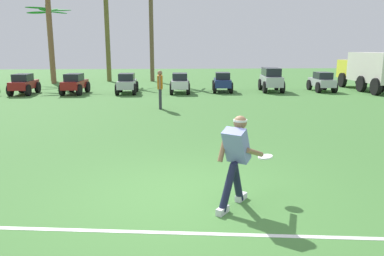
{
  "coord_description": "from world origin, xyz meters",
  "views": [
    {
      "loc": [
        -0.26,
        -5.9,
        2.43
      ],
      "look_at": [
        0.22,
        1.25,
        0.9
      ],
      "focal_mm": 35.0,
      "sensor_mm": 36.0,
      "label": 1
    }
  ],
  "objects_px": {
    "frisbee_in_flight": "(265,157)",
    "palm_tree_right_of_centre": "(107,27)",
    "parked_car_slot_g": "(322,81)",
    "palm_tree_far_right": "(151,24)",
    "box_truck": "(368,69)",
    "parked_car_slot_b": "(75,84)",
    "palm_tree_left_of_centre": "(49,25)",
    "teammate_near_sideline": "(160,86)",
    "parked_car_slot_d": "(180,83)",
    "frisbee_thrower": "(236,156)",
    "parked_car_slot_e": "(222,82)",
    "palm_tree_far_left": "(50,36)",
    "parked_car_slot_f": "(271,79)",
    "parked_car_slot_a": "(24,84)",
    "parked_car_slot_c": "(127,83)"
  },
  "relations": [
    {
      "from": "parked_car_slot_a",
      "to": "parked_car_slot_c",
      "type": "distance_m",
      "value": 5.48
    },
    {
      "from": "parked_car_slot_b",
      "to": "palm_tree_far_right",
      "type": "distance_m",
      "value": 9.43
    },
    {
      "from": "parked_car_slot_e",
      "to": "palm_tree_left_of_centre",
      "type": "xyz_separation_m",
      "value": [
        -11.11,
        5.88,
        3.46
      ]
    },
    {
      "from": "frisbee_thrower",
      "to": "palm_tree_far_right",
      "type": "height_order",
      "value": "palm_tree_far_right"
    },
    {
      "from": "teammate_near_sideline",
      "to": "parked_car_slot_e",
      "type": "xyz_separation_m",
      "value": [
        3.42,
        5.98,
        -0.38
      ]
    },
    {
      "from": "parked_car_slot_e",
      "to": "parked_car_slot_g",
      "type": "height_order",
      "value": "same"
    },
    {
      "from": "frisbee_thrower",
      "to": "frisbee_in_flight",
      "type": "relative_size",
      "value": 5.4
    },
    {
      "from": "frisbee_in_flight",
      "to": "parked_car_slot_b",
      "type": "relative_size",
      "value": 0.12
    },
    {
      "from": "parked_car_slot_a",
      "to": "parked_car_slot_c",
      "type": "xyz_separation_m",
      "value": [
        5.48,
        0.03,
        0.0
      ]
    },
    {
      "from": "frisbee_in_flight",
      "to": "parked_car_slot_e",
      "type": "relative_size",
      "value": 0.12
    },
    {
      "from": "parked_car_slot_g",
      "to": "palm_tree_far_left",
      "type": "xyz_separation_m",
      "value": [
        -17.53,
        8.28,
        2.78
      ]
    },
    {
      "from": "parked_car_slot_e",
      "to": "palm_tree_far_left",
      "type": "distance_m",
      "value": 14.57
    },
    {
      "from": "box_truck",
      "to": "palm_tree_left_of_centre",
      "type": "relative_size",
      "value": 0.88
    },
    {
      "from": "teammate_near_sideline",
      "to": "box_truck",
      "type": "height_order",
      "value": "box_truck"
    },
    {
      "from": "frisbee_in_flight",
      "to": "teammate_near_sideline",
      "type": "xyz_separation_m",
      "value": [
        -1.91,
        9.27,
        0.29
      ]
    },
    {
      "from": "teammate_near_sideline",
      "to": "palm_tree_left_of_centre",
      "type": "xyz_separation_m",
      "value": [
        -7.69,
        11.86,
        3.08
      ]
    },
    {
      "from": "parked_car_slot_e",
      "to": "parked_car_slot_g",
      "type": "xyz_separation_m",
      "value": [
        5.75,
        -0.15,
        0.0
      ]
    },
    {
      "from": "parked_car_slot_e",
      "to": "box_truck",
      "type": "bearing_deg",
      "value": 0.34
    },
    {
      "from": "parked_car_slot_a",
      "to": "parked_car_slot_d",
      "type": "xyz_separation_m",
      "value": [
        8.38,
        0.07,
        0.0
      ]
    },
    {
      "from": "frisbee_in_flight",
      "to": "palm_tree_right_of_centre",
      "type": "relative_size",
      "value": 0.04
    },
    {
      "from": "parked_car_slot_b",
      "to": "palm_tree_left_of_centre",
      "type": "xyz_separation_m",
      "value": [
        -2.99,
        6.38,
        3.46
      ]
    },
    {
      "from": "parked_car_slot_a",
      "to": "parked_car_slot_c",
      "type": "relative_size",
      "value": 1.0
    },
    {
      "from": "teammate_near_sideline",
      "to": "frisbee_in_flight",
      "type": "bearing_deg",
      "value": -78.38
    },
    {
      "from": "teammate_near_sideline",
      "to": "parked_car_slot_d",
      "type": "relative_size",
      "value": 0.7
    },
    {
      "from": "palm_tree_far_right",
      "to": "box_truck",
      "type": "bearing_deg",
      "value": -29.59
    },
    {
      "from": "teammate_near_sideline",
      "to": "palm_tree_left_of_centre",
      "type": "relative_size",
      "value": 0.23
    },
    {
      "from": "parked_car_slot_c",
      "to": "parked_car_slot_d",
      "type": "bearing_deg",
      "value": 0.66
    },
    {
      "from": "parked_car_slot_e",
      "to": "palm_tree_far_right",
      "type": "height_order",
      "value": "palm_tree_far_right"
    },
    {
      "from": "frisbee_thrower",
      "to": "parked_car_slot_d",
      "type": "height_order",
      "value": "frisbee_thrower"
    },
    {
      "from": "box_truck",
      "to": "palm_tree_far_right",
      "type": "xyz_separation_m",
      "value": [
        -12.74,
        7.24,
        2.94
      ]
    },
    {
      "from": "parked_car_slot_g",
      "to": "palm_tree_right_of_centre",
      "type": "xyz_separation_m",
      "value": [
        -13.23,
        7.62,
        3.41
      ]
    },
    {
      "from": "frisbee_thrower",
      "to": "parked_car_slot_e",
      "type": "xyz_separation_m",
      "value": [
        2.09,
        15.66,
        -0.23
      ]
    },
    {
      "from": "parked_car_slot_b",
      "to": "palm_tree_left_of_centre",
      "type": "bearing_deg",
      "value": 115.09
    },
    {
      "from": "box_truck",
      "to": "palm_tree_right_of_centre",
      "type": "height_order",
      "value": "palm_tree_right_of_centre"
    },
    {
      "from": "parked_car_slot_e",
      "to": "palm_tree_far_right",
      "type": "relative_size",
      "value": 0.32
    },
    {
      "from": "parked_car_slot_a",
      "to": "palm_tree_right_of_centre",
      "type": "relative_size",
      "value": 0.33
    },
    {
      "from": "parked_car_slot_d",
      "to": "palm_tree_left_of_centre",
      "type": "xyz_separation_m",
      "value": [
        -8.68,
        6.32,
        3.46
      ]
    },
    {
      "from": "frisbee_in_flight",
      "to": "parked_car_slot_d",
      "type": "bearing_deg",
      "value": 93.53
    },
    {
      "from": "parked_car_slot_g",
      "to": "palm_tree_left_of_centre",
      "type": "bearing_deg",
      "value": 160.32
    },
    {
      "from": "frisbee_thrower",
      "to": "parked_car_slot_b",
      "type": "bearing_deg",
      "value": 111.7
    },
    {
      "from": "parked_car_slot_f",
      "to": "palm_tree_right_of_centre",
      "type": "xyz_separation_m",
      "value": [
        -10.29,
        7.47,
        3.26
      ]
    },
    {
      "from": "parked_car_slot_a",
      "to": "parked_car_slot_g",
      "type": "relative_size",
      "value": 0.98
    },
    {
      "from": "parked_car_slot_e",
      "to": "box_truck",
      "type": "relative_size",
      "value": 0.38
    },
    {
      "from": "parked_car_slot_g",
      "to": "palm_tree_far_left",
      "type": "height_order",
      "value": "palm_tree_far_left"
    },
    {
      "from": "frisbee_thrower",
      "to": "box_truck",
      "type": "height_order",
      "value": "box_truck"
    },
    {
      "from": "parked_car_slot_a",
      "to": "parked_car_slot_f",
      "type": "height_order",
      "value": "parked_car_slot_f"
    },
    {
      "from": "parked_car_slot_f",
      "to": "box_truck",
      "type": "bearing_deg",
      "value": 0.57
    },
    {
      "from": "frisbee_in_flight",
      "to": "teammate_near_sideline",
      "type": "relative_size",
      "value": 0.17
    },
    {
      "from": "teammate_near_sideline",
      "to": "box_truck",
      "type": "relative_size",
      "value": 0.26
    },
    {
      "from": "parked_car_slot_f",
      "to": "parked_car_slot_b",
      "type": "bearing_deg",
      "value": -177.39
    }
  ]
}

